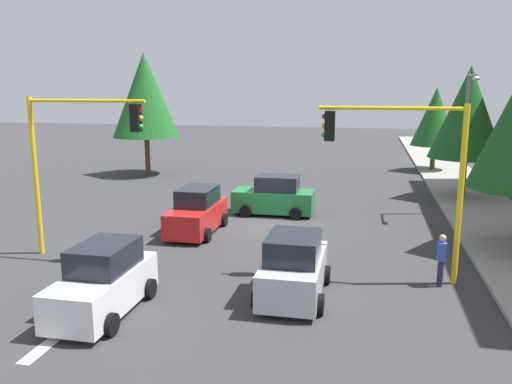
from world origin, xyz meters
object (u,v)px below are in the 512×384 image
Objects in this scene: traffic_signal_near_right at (76,146)px; car_silver at (294,268)px; street_lamp_curbside at (466,128)px; traffic_signal_near_left at (404,158)px; tree_opposite_side at (145,95)px; tree_roadside_far at (435,117)px; tree_roadside_mid at (468,113)px; car_green at (274,197)px; pedestrian_crossing at (441,258)px; car_red at (197,212)px; car_white at (104,282)px.

traffic_signal_near_right is 9.16m from car_silver.
traffic_signal_near_left is at bearing -19.95° from street_lamp_curbside.
tree_opposite_side is 21.42m from tree_roadside_far.
tree_roadside_far is 0.84× the size of tree_roadside_mid.
tree_roadside_mid reaches higher than traffic_signal_near_left.
traffic_signal_near_right is 1.49× the size of car_green.
traffic_signal_near_right reaches higher than car_silver.
car_green is 10.38m from car_silver.
car_silver is 2.27× the size of pedestrian_crossing.
street_lamp_curbside is 13.91m from car_silver.
street_lamp_curbside is 4.12× the size of pedestrian_crossing.
car_green and car_red have the same top height.
tree_opposite_side reaches higher than traffic_signal_near_right.
car_white is at bearing -12.28° from car_green.
traffic_signal_near_right reaches higher than car_white.
traffic_signal_near_left is 1.45× the size of car_green.
street_lamp_curbside is at bearing 67.45° from tree_opposite_side.
tree_roadside_far is at bearing 165.08° from car_silver.
car_silver is (2.10, -3.17, -3.18)m from traffic_signal_near_left.
pedestrian_crossing is (24.27, -2.47, -3.19)m from tree_roadside_far.
tree_roadside_mid is 16.52m from car_red.
tree_roadside_mid is at bearing 169.67° from street_lamp_curbside.
car_red is (9.93, -12.59, -3.98)m from tree_roadside_mid.
traffic_signal_near_left is 9.85m from car_white.
street_lamp_curbside is at bearing 139.96° from car_white.
tree_roadside_mid is 18.19m from car_silver.
tree_roadside_far is (-14.39, 0.30, -0.25)m from street_lamp_curbside.
car_green is at bearing -30.29° from tree_roadside_far.
tree_opposite_side reaches higher than car_silver.
traffic_signal_near_right is 18.81m from tree_opposite_side.
tree_roadside_far is at bearing 157.00° from car_white.
street_lamp_curbside reaches higher than car_white.
tree_roadside_far reaches higher than traffic_signal_near_right.
tree_roadside_far reaches higher than car_white.
tree_roadside_mid reaches higher than pedestrian_crossing.
car_red is at bearing -31.23° from tree_roadside_far.
street_lamp_curbside is 0.94× the size of tree_roadside_mid.
street_lamp_curbside reaches higher than tree_roadside_far.
street_lamp_curbside is 1.76× the size of car_white.
tree_roadside_far reaches higher than pedestrian_crossing.
traffic_signal_near_left is 10.25m from car_green.
car_green and car_silver have the same top height.
pedestrian_crossing is at bearing 113.10° from car_white.
car_silver is at bearing 113.89° from car_white.
car_green is at bearing 48.13° from tree_opposite_side.
car_red is at bearing -34.87° from car_green.
street_lamp_curbside is at bearing 122.76° from traffic_signal_near_right.
car_white is at bearing -62.18° from traffic_signal_near_left.
traffic_signal_near_right reaches higher than pedestrian_crossing.
tree_roadside_far is 27.20m from car_silver.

